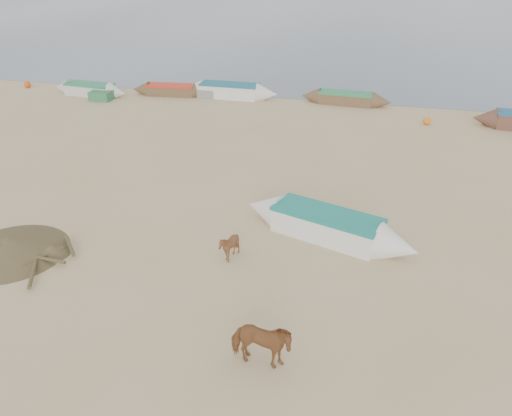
{
  "coord_description": "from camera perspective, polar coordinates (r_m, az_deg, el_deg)",
  "views": [
    {
      "loc": [
        3.76,
        -11.05,
        9.09
      ],
      "look_at": [
        0.0,
        4.0,
        1.0
      ],
      "focal_mm": 35.0,
      "sensor_mm": 36.0,
      "label": 1
    }
  ],
  "objects": [
    {
      "name": "beach_clutter",
      "position": [
        32.32,
        13.27,
        11.03
      ],
      "size": [
        44.31,
        3.66,
        0.64
      ],
      "color": "#337147",
      "rests_on": "ground"
    },
    {
      "name": "waterline_canoes",
      "position": [
        34.37,
        -4.72,
        12.85
      ],
      "size": [
        45.9,
        4.39,
        0.97
      ],
      "color": "brown",
      "rests_on": "ground"
    },
    {
      "name": "debris_pile",
      "position": [
        18.63,
        -26.38,
        -3.86
      ],
      "size": [
        4.95,
        4.95,
        0.56
      ],
      "primitive_type": "cone",
      "rotation": [
        0.0,
        0.0,
        -0.37
      ],
      "color": "brown",
      "rests_on": "ground"
    },
    {
      "name": "near_canoe",
      "position": [
        17.66,
        8.07,
        -1.93
      ],
      "size": [
        6.6,
        3.35,
        0.96
      ],
      "primitive_type": null,
      "rotation": [
        0.0,
        0.0,
        -0.32
      ],
      "color": "white",
      "rests_on": "ground"
    },
    {
      "name": "cow_adult",
      "position": [
        12.37,
        0.53,
        -15.33
      ],
      "size": [
        1.61,
        0.77,
        1.35
      ],
      "primitive_type": "imported",
      "rotation": [
        0.0,
        0.0,
        1.54
      ],
      "color": "brown",
      "rests_on": "ground"
    },
    {
      "name": "sea",
      "position": [
        93.57,
        12.53,
        21.38
      ],
      "size": [
        160.0,
        160.0,
        0.0
      ],
      "primitive_type": "plane",
      "color": "slate",
      "rests_on": "ground"
    },
    {
      "name": "ground",
      "position": [
        14.8,
        -3.82,
        -10.44
      ],
      "size": [
        140.0,
        140.0,
        0.0
      ],
      "primitive_type": "plane",
      "color": "tan",
      "rests_on": "ground"
    },
    {
      "name": "calf_front",
      "position": [
        16.27,
        -3.1,
        -4.4
      ],
      "size": [
        1.19,
        1.16,
        0.99
      ],
      "primitive_type": "imported",
      "rotation": [
        0.0,
        0.0,
        -1.0
      ],
      "color": "brown",
      "rests_on": "ground"
    }
  ]
}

